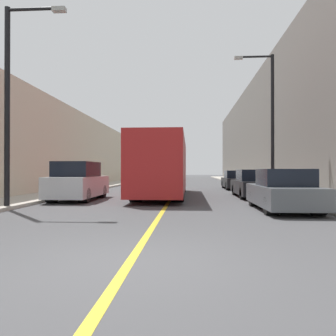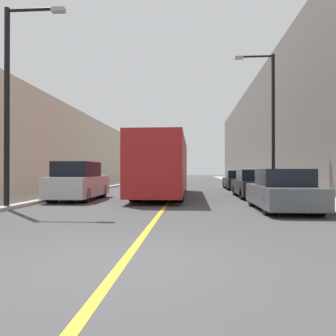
{
  "view_description": "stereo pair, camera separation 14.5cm",
  "coord_description": "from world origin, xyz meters",
  "px_view_note": "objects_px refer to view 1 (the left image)",
  "views": [
    {
      "loc": [
        0.94,
        -5.09,
        1.46
      ],
      "look_at": [
        -0.12,
        11.3,
        1.58
      ],
      "focal_mm": 35.0,
      "sensor_mm": 36.0,
      "label": 1
    },
    {
      "loc": [
        1.09,
        -5.08,
        1.46
      ],
      "look_at": [
        -0.12,
        11.3,
        1.58
      ],
      "focal_mm": 35.0,
      "sensor_mm": 36.0,
      "label": 2
    }
  ],
  "objects_px": {
    "parked_suv_left": "(78,182)",
    "car_right_mid": "(253,185)",
    "car_right_near": "(283,192)",
    "bus": "(163,166)",
    "street_lamp_right": "(269,115)",
    "car_right_far": "(236,181)",
    "street_lamp_left": "(12,93)"
  },
  "relations": [
    {
      "from": "bus",
      "to": "street_lamp_left",
      "type": "distance_m",
      "value": 8.76
    },
    {
      "from": "parked_suv_left",
      "to": "street_lamp_left",
      "type": "relative_size",
      "value": 0.6
    },
    {
      "from": "car_right_mid",
      "to": "car_right_near",
      "type": "bearing_deg",
      "value": -90.5
    },
    {
      "from": "street_lamp_left",
      "to": "street_lamp_right",
      "type": "xyz_separation_m",
      "value": [
        11.37,
        7.87,
        0.37
      ]
    },
    {
      "from": "parked_suv_left",
      "to": "car_right_far",
      "type": "height_order",
      "value": "parked_suv_left"
    },
    {
      "from": "bus",
      "to": "car_right_mid",
      "type": "height_order",
      "value": "bus"
    },
    {
      "from": "parked_suv_left",
      "to": "car_right_near",
      "type": "relative_size",
      "value": 1.05
    },
    {
      "from": "car_right_far",
      "to": "car_right_near",
      "type": "bearing_deg",
      "value": -90.8
    },
    {
      "from": "car_right_far",
      "to": "street_lamp_left",
      "type": "height_order",
      "value": "street_lamp_left"
    },
    {
      "from": "car_right_mid",
      "to": "car_right_far",
      "type": "relative_size",
      "value": 1.04
    },
    {
      "from": "car_right_near",
      "to": "bus",
      "type": "bearing_deg",
      "value": 127.83
    },
    {
      "from": "car_right_far",
      "to": "street_lamp_left",
      "type": "xyz_separation_m",
      "value": [
        -10.22,
        -13.79,
        3.7
      ]
    },
    {
      "from": "parked_suv_left",
      "to": "car_right_mid",
      "type": "height_order",
      "value": "parked_suv_left"
    },
    {
      "from": "bus",
      "to": "car_right_near",
      "type": "height_order",
      "value": "bus"
    },
    {
      "from": "parked_suv_left",
      "to": "car_right_near",
      "type": "height_order",
      "value": "parked_suv_left"
    },
    {
      "from": "bus",
      "to": "car_right_far",
      "type": "height_order",
      "value": "bus"
    },
    {
      "from": "car_right_near",
      "to": "street_lamp_right",
      "type": "relative_size",
      "value": 0.52
    },
    {
      "from": "parked_suv_left",
      "to": "car_right_far",
      "type": "relative_size",
      "value": 0.99
    },
    {
      "from": "bus",
      "to": "car_right_far",
      "type": "xyz_separation_m",
      "value": [
        5.09,
        7.19,
        -1.04
      ]
    },
    {
      "from": "parked_suv_left",
      "to": "bus",
      "type": "bearing_deg",
      "value": 35.37
    },
    {
      "from": "bus",
      "to": "parked_suv_left",
      "type": "bearing_deg",
      "value": -144.63
    },
    {
      "from": "car_right_near",
      "to": "street_lamp_right",
      "type": "xyz_separation_m",
      "value": [
        1.34,
        7.59,
        4.06
      ]
    },
    {
      "from": "car_right_far",
      "to": "street_lamp_left",
      "type": "distance_m",
      "value": 17.56
    },
    {
      "from": "car_right_near",
      "to": "car_right_mid",
      "type": "distance_m",
      "value": 5.83
    },
    {
      "from": "parked_suv_left",
      "to": "street_lamp_right",
      "type": "bearing_deg",
      "value": 21.74
    },
    {
      "from": "bus",
      "to": "parked_suv_left",
      "type": "xyz_separation_m",
      "value": [
        -3.91,
        -2.78,
        -0.83
      ]
    },
    {
      "from": "street_lamp_left",
      "to": "parked_suv_left",
      "type": "bearing_deg",
      "value": 72.44
    },
    {
      "from": "car_right_near",
      "to": "street_lamp_right",
      "type": "height_order",
      "value": "street_lamp_right"
    },
    {
      "from": "car_right_near",
      "to": "car_right_mid",
      "type": "height_order",
      "value": "car_right_near"
    },
    {
      "from": "car_right_far",
      "to": "bus",
      "type": "bearing_deg",
      "value": -125.3
    },
    {
      "from": "street_lamp_left",
      "to": "car_right_mid",
      "type": "bearing_deg",
      "value": 31.21
    },
    {
      "from": "bus",
      "to": "street_lamp_right",
      "type": "xyz_separation_m",
      "value": [
        6.25,
        1.27,
        3.04
      ]
    }
  ]
}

